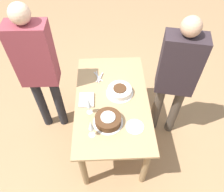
{
  "coord_description": "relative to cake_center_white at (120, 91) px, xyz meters",
  "views": [
    {
      "loc": [
        1.52,
        -0.06,
        2.6
      ],
      "look_at": [
        0.0,
        0.0,
        0.81
      ],
      "focal_mm": 35.0,
      "sensor_mm": 36.0,
      "label": 1
    }
  ],
  "objects": [
    {
      "name": "dessert_plate_right",
      "position": [
        0.45,
        0.12,
        -0.03
      ],
      "size": [
        0.18,
        0.18,
        0.01
      ],
      "color": "silver",
      "rests_on": "dining_table"
    },
    {
      "name": "person_watching",
      "position": [
        -0.01,
        0.59,
        0.21
      ],
      "size": [
        0.3,
        0.44,
        1.66
      ],
      "rotation": [
        0.0,
        0.0,
        -1.79
      ],
      "color": "#4C4238",
      "rests_on": "ground_plane"
    },
    {
      "name": "napkin_stack",
      "position": [
        0.1,
        -0.37,
        -0.02
      ],
      "size": [
        0.2,
        0.16,
        0.03
      ],
      "color": "silver",
      "rests_on": "dining_table"
    },
    {
      "name": "person_cutting",
      "position": [
        -0.16,
        -0.87,
        0.26
      ],
      "size": [
        0.22,
        0.4,
        1.74
      ],
      "rotation": [
        0.0,
        0.0,
        1.56
      ],
      "color": "#232328",
      "rests_on": "ground_plane"
    },
    {
      "name": "dining_table",
      "position": [
        0.08,
        -0.09,
        -0.17
      ],
      "size": [
        1.38,
        0.8,
        0.76
      ],
      "color": "tan",
      "rests_on": "ground_plane"
    },
    {
      "name": "ground_plane",
      "position": [
        0.08,
        -0.09,
        -0.8
      ],
      "size": [
        12.0,
        12.0,
        0.0
      ],
      "primitive_type": "plane",
      "color": "#A87F56"
    },
    {
      "name": "cake_front_chocolate",
      "position": [
        0.38,
        -0.14,
        0.01
      ],
      "size": [
        0.3,
        0.3,
        0.1
      ],
      "color": "white",
      "rests_on": "dining_table"
    },
    {
      "name": "cake_center_white",
      "position": [
        0.0,
        0.0,
        0.0
      ],
      "size": [
        0.3,
        0.3,
        0.08
      ],
      "color": "white",
      "rests_on": "dining_table"
    },
    {
      "name": "wine_glass_far",
      "position": [
        0.52,
        -0.3,
        0.12
      ],
      "size": [
        0.06,
        0.06,
        0.24
      ],
      "color": "silver",
      "rests_on": "dining_table"
    },
    {
      "name": "fork_pile",
      "position": [
        -0.26,
        -0.23,
        -0.03
      ],
      "size": [
        0.21,
        0.12,
        0.02
      ],
      "color": "silver",
      "rests_on": "dining_table"
    },
    {
      "name": "wine_glass_near",
      "position": [
        0.25,
        -0.33,
        0.11
      ],
      "size": [
        0.06,
        0.06,
        0.22
      ],
      "color": "silver",
      "rests_on": "dining_table"
    }
  ]
}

